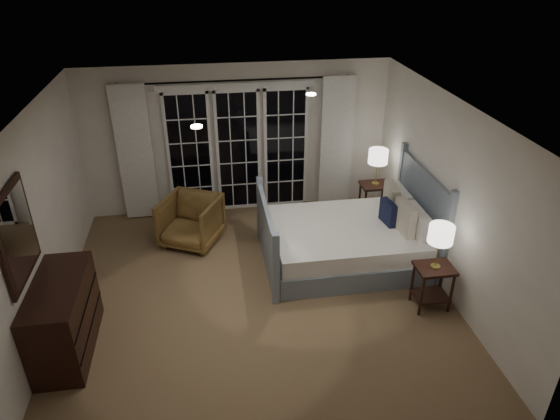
{
  "coord_description": "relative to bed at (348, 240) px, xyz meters",
  "views": [
    {
      "loc": [
        -0.51,
        -5.32,
        4.15
      ],
      "look_at": [
        0.37,
        0.34,
        1.05
      ],
      "focal_mm": 32.0,
      "sensor_mm": 36.0,
      "label": 1
    }
  ],
  "objects": [
    {
      "name": "floor",
      "position": [
        -1.41,
        -0.59,
        -0.34
      ],
      "size": [
        5.0,
        5.0,
        0.0
      ],
      "primitive_type": "plane",
      "color": "#7F6244",
      "rests_on": "ground"
    },
    {
      "name": "ceiling",
      "position": [
        -1.41,
        -0.59,
        2.16
      ],
      "size": [
        5.0,
        5.0,
        0.0
      ],
      "primitive_type": "plane",
      "rotation": [
        3.14,
        0.0,
        0.0
      ],
      "color": "white",
      "rests_on": "wall_back"
    },
    {
      "name": "wall_left",
      "position": [
        -3.91,
        -0.59,
        0.91
      ],
      "size": [
        0.02,
        5.0,
        2.5
      ],
      "primitive_type": "cube",
      "color": "white",
      "rests_on": "floor"
    },
    {
      "name": "wall_right",
      "position": [
        1.09,
        -0.59,
        0.91
      ],
      "size": [
        0.02,
        5.0,
        2.5
      ],
      "primitive_type": "cube",
      "color": "white",
      "rests_on": "floor"
    },
    {
      "name": "wall_back",
      "position": [
        -1.41,
        1.91,
        0.91
      ],
      "size": [
        5.0,
        0.02,
        2.5
      ],
      "primitive_type": "cube",
      "color": "white",
      "rests_on": "floor"
    },
    {
      "name": "wall_front",
      "position": [
        -1.41,
        -3.09,
        0.91
      ],
      "size": [
        5.0,
        0.02,
        2.5
      ],
      "primitive_type": "cube",
      "color": "white",
      "rests_on": "floor"
    },
    {
      "name": "french_doors",
      "position": [
        -1.41,
        1.86,
        0.75
      ],
      "size": [
        2.5,
        0.04,
        2.2
      ],
      "color": "black",
      "rests_on": "wall_back"
    },
    {
      "name": "curtain_rod",
      "position": [
        -1.41,
        1.81,
        1.91
      ],
      "size": [
        3.5,
        0.03,
        0.03
      ],
      "primitive_type": "cylinder",
      "rotation": [
        0.0,
        1.57,
        0.0
      ],
      "color": "black",
      "rests_on": "wall_back"
    },
    {
      "name": "curtain_left",
      "position": [
        -3.06,
        1.79,
        0.81
      ],
      "size": [
        0.55,
        0.1,
        2.25
      ],
      "primitive_type": "cube",
      "color": "white",
      "rests_on": "curtain_rod"
    },
    {
      "name": "curtain_right",
      "position": [
        0.24,
        1.79,
        0.81
      ],
      "size": [
        0.55,
        0.1,
        2.25
      ],
      "primitive_type": "cube",
      "color": "white",
      "rests_on": "curtain_rod"
    },
    {
      "name": "downlight_a",
      "position": [
        -0.61,
        0.01,
        2.15
      ],
      "size": [
        0.12,
        0.12,
        0.01
      ],
      "primitive_type": "cylinder",
      "color": "white",
      "rests_on": "ceiling"
    },
    {
      "name": "downlight_b",
      "position": [
        -2.01,
        -0.99,
        2.15
      ],
      "size": [
        0.12,
        0.12,
        0.01
      ],
      "primitive_type": "cylinder",
      "color": "white",
      "rests_on": "ceiling"
    },
    {
      "name": "bed",
      "position": [
        0.0,
        0.0,
        0.0
      ],
      "size": [
        2.3,
        1.66,
        1.35
      ],
      "color": "gray",
      "rests_on": "floor"
    },
    {
      "name": "nightstand_left",
      "position": [
        0.75,
        -1.2,
        0.06
      ],
      "size": [
        0.46,
        0.37,
        0.6
      ],
      "color": "black",
      "rests_on": "floor"
    },
    {
      "name": "nightstand_right",
      "position": [
        0.77,
        1.18,
        0.07
      ],
      "size": [
        0.47,
        0.38,
        0.62
      ],
      "color": "black",
      "rests_on": "floor"
    },
    {
      "name": "lamp_left",
      "position": [
        0.75,
        -1.2,
        0.74
      ],
      "size": [
        0.3,
        0.3,
        0.59
      ],
      "color": "tan",
      "rests_on": "nightstand_left"
    },
    {
      "name": "lamp_right",
      "position": [
        0.77,
        1.18,
        0.76
      ],
      "size": [
        0.31,
        0.31,
        0.6
      ],
      "color": "tan",
      "rests_on": "nightstand_right"
    },
    {
      "name": "armchair",
      "position": [
        -2.26,
        0.83,
        0.04
      ],
      "size": [
        1.09,
        1.1,
        0.75
      ],
      "primitive_type": "imported",
      "rotation": [
        0.0,
        0.0,
        -0.46
      ],
      "color": "brown",
      "rests_on": "floor"
    },
    {
      "name": "dresser",
      "position": [
        -3.64,
        -1.28,
        0.12
      ],
      "size": [
        0.54,
        1.28,
        0.9
      ],
      "color": "black",
      "rests_on": "floor"
    },
    {
      "name": "mirror",
      "position": [
        -3.88,
        -1.28,
        1.21
      ],
      "size": [
        0.05,
        0.85,
        1.0
      ],
      "color": "black",
      "rests_on": "wall_left"
    }
  ]
}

